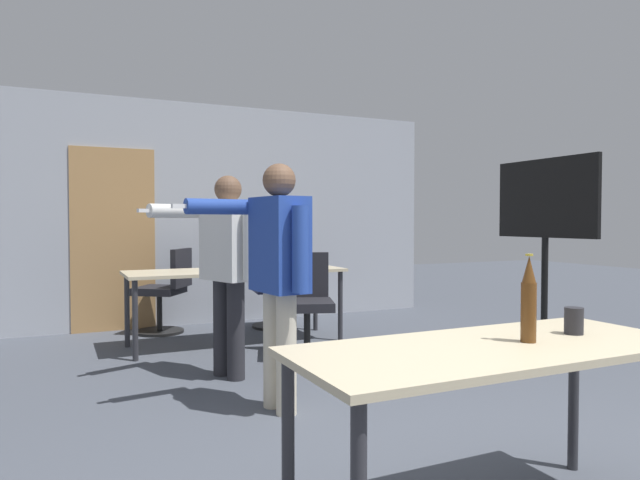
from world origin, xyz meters
The scene contains 11 objects.
back_wall centered at (-0.03, 5.30, 1.31)m, with size 5.86×0.12×2.63m.
conference_table_near centered at (-0.14, 0.22, 0.67)m, with size 1.64×0.68×0.75m.
conference_table_far centered at (-0.05, 4.01, 0.68)m, with size 2.15×0.74×0.75m.
tv_screen centered at (2.38, 2.35, 1.15)m, with size 0.44×1.14×1.80m.
person_right_polo centered at (-0.48, 2.84, 0.95)m, with size 0.87×0.63×1.59m.
person_far_watching centered at (-0.40, 1.93, 0.96)m, with size 0.80×0.63×1.60m.
office_chair_near_pushed centered at (-0.60, 4.86, 0.44)m, with size 0.68×0.67×0.93m.
office_chair_side_rolled centered at (0.38, 3.24, 0.44)m, with size 0.60×0.64×0.94m.
office_chair_far_left centered at (0.59, 4.61, 0.42)m, with size 0.53×0.59×0.91m.
beer_bottle centered at (0.02, 0.20, 0.91)m, with size 0.06×0.06×0.35m.
drink_cup centered at (0.32, 0.24, 0.80)m, with size 0.08×0.08×0.11m.
Camera 1 is at (-1.70, -1.50, 1.23)m, focal length 32.00 mm.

